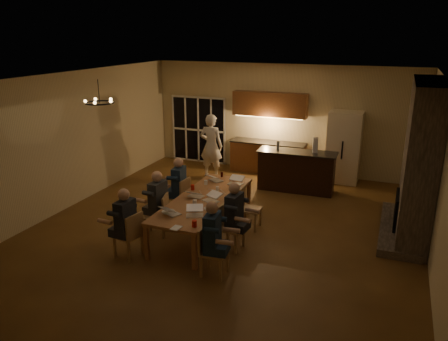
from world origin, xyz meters
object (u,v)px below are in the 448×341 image
at_px(chair_right_near, 214,252).
at_px(can_silver, 194,208).
at_px(bar_bottle, 278,145).
at_px(laptop_f, 235,180).
at_px(mug_mid, 218,189).
at_px(plate_near, 210,208).
at_px(redcup_far, 234,178).
at_px(standing_person, 211,146).
at_px(chair_right_mid, 231,228).
at_px(person_left_mid, 158,203).
at_px(can_cola, 222,174).
at_px(laptop_b, 195,210).
at_px(refrigerator, 344,147).
at_px(person_right_mid, 234,217).
at_px(chair_left_mid, 156,215).
at_px(mug_front, 195,202).
at_px(laptop_e, 216,176).
at_px(plate_left, 168,212).
at_px(chair_left_far, 178,196).
at_px(dining_table, 204,215).
at_px(redcup_near, 194,224).
at_px(bar_island, 296,171).
at_px(plate_far, 237,189).
at_px(person_right_near, 212,239).
at_px(person_left_near, 126,224).
at_px(chair_left_near, 128,234).
at_px(chandelier, 100,103).
at_px(redcup_mid, 193,187).
at_px(mug_back, 206,182).
at_px(bar_blender, 315,145).
at_px(laptop_a, 172,208).
at_px(laptop_c, 196,192).

relative_size(chair_right_near, can_silver, 7.42).
bearing_deg(bar_bottle, laptop_f, -100.93).
relative_size(mug_mid, plate_near, 0.41).
bearing_deg(bar_bottle, redcup_far, -105.75).
height_order(standing_person, redcup_far, standing_person).
bearing_deg(chair_right_mid, person_left_mid, 94.04).
distance_m(chair_right_near, laptop_f, 2.69).
bearing_deg(can_silver, can_cola, 97.46).
xyz_separation_m(standing_person, laptop_b, (1.52, -4.32, -0.07)).
xyz_separation_m(refrigerator, can_cola, (-2.47, -2.98, -0.19)).
bearing_deg(plate_near, person_right_mid, -6.21).
height_order(chair_left_mid, mug_front, chair_left_mid).
height_order(laptop_e, plate_left, laptop_e).
bearing_deg(chair_right_mid, laptop_e, 38.00).
xyz_separation_m(chair_right_mid, plate_near, (-0.46, 0.04, 0.31)).
distance_m(chair_right_mid, laptop_f, 1.71).
height_order(chair_left_far, can_silver, chair_left_far).
bearing_deg(dining_table, redcup_near, -72.57).
bearing_deg(laptop_b, bar_island, 51.35).
bearing_deg(plate_far, bar_bottle, 84.20).
bearing_deg(redcup_near, person_right_near, -26.35).
bearing_deg(mug_mid, bar_island, 66.88).
bearing_deg(person_left_near, chair_left_near, -158.78).
relative_size(chandelier, can_cola, 4.66).
distance_m(person_left_mid, plate_left, 0.69).
relative_size(person_left_near, redcup_mid, 11.50).
bearing_deg(redcup_mid, chair_left_far, 154.79).
distance_m(chandelier, plate_near, 3.00).
relative_size(chair_right_mid, laptop_b, 2.78).
bearing_deg(person_right_near, mug_back, 19.20).
height_order(person_right_near, redcup_mid, person_right_near).
distance_m(plate_far, bar_blender, 2.85).
bearing_deg(bar_blender, mug_front, -132.31).
xyz_separation_m(chair_left_far, mug_back, (0.62, 0.20, 0.36)).
height_order(chair_left_far, laptop_b, laptop_b).
xyz_separation_m(person_right_near, bar_blender, (0.84, 4.82, 0.59)).
relative_size(person_left_near, laptop_e, 4.31).
bearing_deg(person_right_near, mug_mid, 12.98).
bearing_deg(person_right_mid, plate_near, 88.49).
xyz_separation_m(chair_right_mid, laptop_f, (-0.51, 1.58, 0.42)).
height_order(chandelier, mug_back, chandelier).
xyz_separation_m(laptop_a, plate_near, (0.59, 0.49, -0.10)).
relative_size(refrigerator, bar_island, 0.97).
bearing_deg(person_left_near, bar_blender, 155.05).
relative_size(chair_left_far, bar_blender, 2.24).
relative_size(chair_right_near, laptop_e, 2.78).
bearing_deg(person_right_mid, laptop_c, 67.43).
distance_m(bar_island, person_left_near, 5.23).
relative_size(chair_right_mid, plate_far, 3.19).
xyz_separation_m(laptop_f, redcup_far, (-0.12, 0.26, -0.05)).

